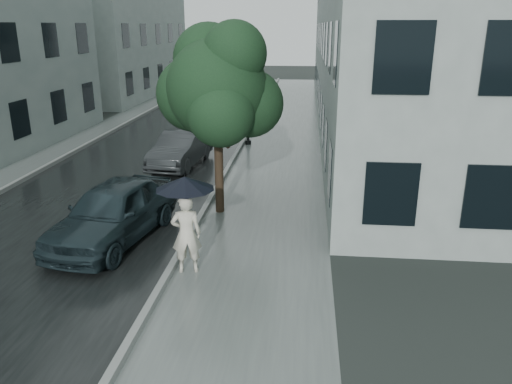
# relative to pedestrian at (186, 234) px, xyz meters

# --- Properties ---
(ground) EXTENTS (120.00, 120.00, 0.00)m
(ground) POSITION_rel_pedestrian_xyz_m (1.20, -0.35, -0.91)
(ground) COLOR black
(ground) RESTS_ON ground
(sidewalk) EXTENTS (3.50, 60.00, 0.01)m
(sidewalk) POSITION_rel_pedestrian_xyz_m (1.45, 11.65, -0.91)
(sidewalk) COLOR slate
(sidewalk) RESTS_ON ground
(kerb_near) EXTENTS (0.15, 60.00, 0.15)m
(kerb_near) POSITION_rel_pedestrian_xyz_m (-0.38, 11.65, -0.84)
(kerb_near) COLOR slate
(kerb_near) RESTS_ON ground
(asphalt_road) EXTENTS (6.85, 60.00, 0.00)m
(asphalt_road) POSITION_rel_pedestrian_xyz_m (-3.88, 11.65, -0.91)
(asphalt_road) COLOR black
(asphalt_road) RESTS_ON ground
(kerb_far) EXTENTS (0.15, 60.00, 0.15)m
(kerb_far) POSITION_rel_pedestrian_xyz_m (-7.37, 11.65, -0.84)
(kerb_far) COLOR slate
(kerb_far) RESTS_ON ground
(sidewalk_far) EXTENTS (1.70, 60.00, 0.01)m
(sidewalk_far) POSITION_rel_pedestrian_xyz_m (-8.30, 11.65, -0.91)
(sidewalk_far) COLOR #4C5451
(sidewalk_far) RESTS_ON ground
(building_near) EXTENTS (7.02, 36.00, 9.00)m
(building_near) POSITION_rel_pedestrian_xyz_m (6.67, 19.15, 3.59)
(building_near) COLOR #8D9A95
(building_near) RESTS_ON ground
(building_far_b) EXTENTS (7.02, 18.00, 8.00)m
(building_far_b) POSITION_rel_pedestrian_xyz_m (-12.57, 29.65, 3.09)
(building_far_b) COLOR #8D9A95
(building_far_b) RESTS_ON ground
(pedestrian) EXTENTS (0.73, 0.56, 1.81)m
(pedestrian) POSITION_rel_pedestrian_xyz_m (0.00, 0.00, 0.00)
(pedestrian) COLOR beige
(pedestrian) RESTS_ON sidewalk
(umbrella) EXTENTS (1.65, 1.65, 1.32)m
(umbrella) POSITION_rel_pedestrian_xyz_m (0.01, 0.05, 1.16)
(umbrella) COLOR black
(umbrella) RESTS_ON ground
(street_tree) EXTENTS (3.64, 3.31, 5.41)m
(street_tree) POSITION_rel_pedestrian_xyz_m (0.07, 3.93, 2.72)
(street_tree) COLOR #332619
(street_tree) RESTS_ON ground
(lamp_post) EXTENTS (0.84, 0.37, 5.16)m
(lamp_post) POSITION_rel_pedestrian_xyz_m (-0.26, 12.62, 2.04)
(lamp_post) COLOR black
(lamp_post) RESTS_ON ground
(car_near) EXTENTS (2.55, 4.73, 1.53)m
(car_near) POSITION_rel_pedestrian_xyz_m (-2.25, 1.51, -0.14)
(car_near) COLOR #19272B
(car_near) RESTS_ON ground
(car_far) EXTENTS (1.85, 4.20, 1.34)m
(car_far) POSITION_rel_pedestrian_xyz_m (-2.30, 8.71, -0.23)
(car_far) COLOR #242729
(car_far) RESTS_ON ground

